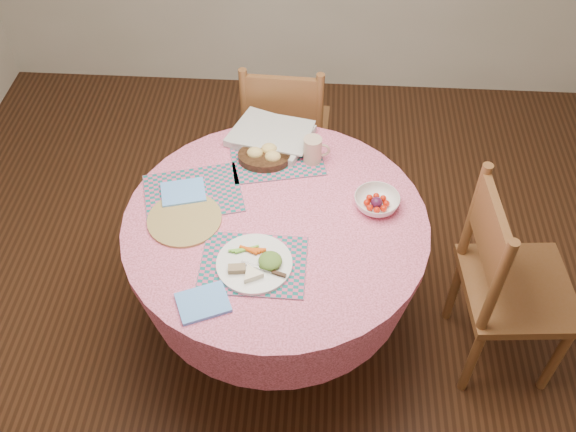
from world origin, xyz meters
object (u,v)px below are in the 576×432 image
at_px(dining_table, 276,251).
at_px(fruit_bowl, 377,202).
at_px(chair_right, 507,282).
at_px(wicker_trivet, 185,219).
at_px(bread_bowl, 265,156).
at_px(latte_mug, 313,150).
at_px(dinner_plate, 256,263).
at_px(chair_back, 285,131).

relative_size(dining_table, fruit_bowl, 5.57).
distance_m(chair_right, fruit_bowl, 0.64).
relative_size(wicker_trivet, bread_bowl, 1.30).
bearing_deg(latte_mug, wicker_trivet, -142.50).
xyz_separation_m(dinner_plate, bread_bowl, (-0.02, 0.59, 0.01)).
relative_size(chair_right, dinner_plate, 3.49).
bearing_deg(wicker_trivet, latte_mug, 37.50).
bearing_deg(chair_right, latte_mug, 57.14).
bearing_deg(fruit_bowl, bread_bowl, 152.61).
distance_m(dining_table, latte_mug, 0.47).
bearing_deg(wicker_trivet, chair_right, -2.53).
relative_size(dinner_plate, latte_mug, 2.41).
bearing_deg(dinner_plate, wicker_trivet, 144.70).
distance_m(chair_right, wicker_trivet, 1.35).
bearing_deg(dining_table, latte_mug, 69.43).
distance_m(chair_right, latte_mug, 0.98).
relative_size(chair_right, latte_mug, 8.40).
height_order(bread_bowl, fruit_bowl, bread_bowl).
bearing_deg(chair_right, fruit_bowl, 67.28).
distance_m(wicker_trivet, latte_mug, 0.64).
height_order(chair_right, dinner_plate, chair_right).
xyz_separation_m(latte_mug, fruit_bowl, (0.27, -0.26, -0.04)).
height_order(chair_right, latte_mug, chair_right).
height_order(dining_table, fruit_bowl, fruit_bowl).
xyz_separation_m(dining_table, fruit_bowl, (0.41, 0.10, 0.22)).
xyz_separation_m(dining_table, chair_back, (-0.02, 0.87, -0.06)).
height_order(chair_back, latte_mug, chair_back).
bearing_deg(latte_mug, chair_right, -28.26).
height_order(dinner_plate, latte_mug, latte_mug).
bearing_deg(dinner_plate, bread_bowl, 91.88).
height_order(chair_back, fruit_bowl, chair_back).
bearing_deg(latte_mug, dinner_plate, -107.61).
xyz_separation_m(dinner_plate, fruit_bowl, (0.46, 0.34, 0.01)).
bearing_deg(fruit_bowl, chair_right, -18.12).
distance_m(dining_table, wicker_trivet, 0.42).
xyz_separation_m(dining_table, dinner_plate, (-0.06, -0.24, 0.22)).
relative_size(wicker_trivet, latte_mug, 2.50).
height_order(dining_table, wicker_trivet, wicker_trivet).
xyz_separation_m(chair_right, dinner_plate, (-1.02, -0.16, 0.24)).
bearing_deg(bread_bowl, chair_back, 84.11).
distance_m(latte_mug, fruit_bowl, 0.38).
distance_m(chair_back, wicker_trivet, 0.99).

